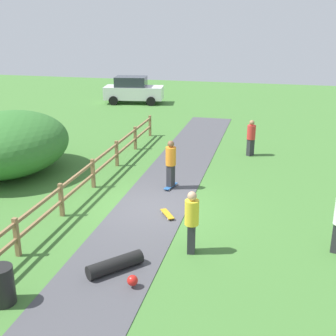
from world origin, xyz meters
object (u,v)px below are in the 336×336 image
(bush_large, at_px, (8,143))
(skater_riding, at_px, (171,162))
(skater_fallen, at_px, (117,266))
(skateboard_loose, at_px, (167,214))
(bystander_red, at_px, (251,136))
(bystander_yellow, at_px, (192,219))
(parked_car_white, at_px, (133,90))
(trash_bin, at_px, (2,285))

(bush_large, bearing_deg, skater_riding, -1.19)
(skater_fallen, height_order, skateboard_loose, skater_fallen)
(bystander_red, relative_size, bystander_yellow, 0.93)
(parked_car_white, bearing_deg, trash_bin, -79.08)
(parked_car_white, bearing_deg, bystander_yellow, -68.05)
(skater_riding, distance_m, skater_fallen, 5.95)
(skateboard_loose, height_order, bystander_yellow, bystander_yellow)
(bystander_yellow, bearing_deg, skater_fallen, -137.77)
(skater_riding, distance_m, bystander_yellow, 4.72)
(skater_riding, relative_size, skater_fallen, 1.30)
(skateboard_loose, bearing_deg, skater_fallen, -97.26)
(trash_bin, height_order, bystander_red, bystander_red)
(bystander_red, bearing_deg, skater_riding, -118.06)
(bystander_red, distance_m, bystander_yellow, 9.34)
(skater_fallen, height_order, bystander_yellow, bystander_yellow)
(bystander_yellow, bearing_deg, bush_large, 151.23)
(bystander_yellow, bearing_deg, parked_car_white, 111.95)
(skater_fallen, distance_m, bystander_red, 11.07)
(skater_riding, xyz_separation_m, skater_fallen, (0.01, -5.89, -0.83))
(skater_fallen, distance_m, parked_car_white, 22.71)
(skater_riding, distance_m, parked_car_white, 17.14)
(bush_large, distance_m, bystander_yellow, 9.50)
(bush_large, height_order, parked_car_white, bush_large)
(skateboard_loose, bearing_deg, parked_car_white, 111.01)
(bush_large, xyz_separation_m, skateboard_loose, (7.16, -2.54, -1.16))
(skater_fallen, height_order, bystander_red, bystander_red)
(parked_car_white, bearing_deg, bystander_red, -50.22)
(bystander_red, distance_m, parked_car_white, 14.29)
(skater_riding, height_order, bystander_yellow, skater_riding)
(skateboard_loose, relative_size, parked_car_white, 0.18)
(skateboard_loose, height_order, parked_car_white, parked_car_white)
(bystander_yellow, xyz_separation_m, parked_car_white, (-8.17, 20.26, -0.01))
(skater_fallen, relative_size, skateboard_loose, 1.80)
(trash_bin, xyz_separation_m, skater_fallen, (2.03, 1.75, -0.25))
(bush_large, xyz_separation_m, trash_bin, (4.68, -7.78, -0.79))
(bush_large, relative_size, trash_bin, 6.09)
(trash_bin, height_order, skateboard_loose, trash_bin)
(skater_riding, height_order, parked_car_white, parked_car_white)
(skater_fallen, bearing_deg, skater_riding, 90.11)
(skater_riding, xyz_separation_m, skateboard_loose, (0.45, -2.40, -0.94))
(bush_large, xyz_separation_m, bystander_yellow, (8.32, -4.57, -0.27))
(trash_bin, distance_m, skater_fallen, 2.69)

